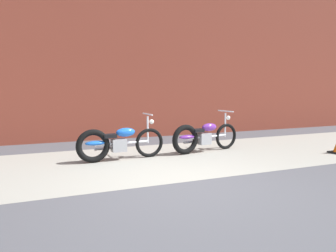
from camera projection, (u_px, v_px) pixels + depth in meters
name	position (u px, v px, depth m)	size (l,w,h in m)	color
ground_plane	(183.00, 182.00, 5.20)	(80.00, 80.00, 0.00)	#47474C
sidewalk_slab	(150.00, 160.00, 6.81)	(36.00, 3.50, 0.01)	gray
brick_building_wall	(116.00, 57.00, 9.68)	(36.00, 0.50, 5.21)	brown
motorcycle_blue	(115.00, 143.00, 6.75)	(2.01, 0.58, 1.03)	black
motorcycle_purple	(202.00, 137.00, 7.64)	(2.00, 0.61, 1.03)	black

